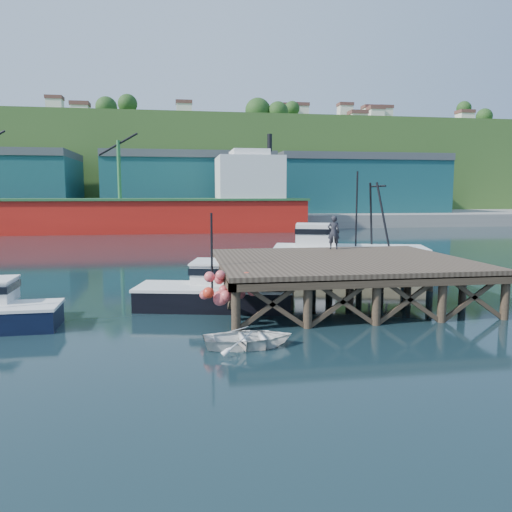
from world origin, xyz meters
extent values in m
plane|color=black|center=(0.00, 0.00, 0.00)|extent=(300.00, 300.00, 0.00)
cube|color=brown|center=(5.50, 0.00, 2.00)|extent=(12.00, 10.00, 0.25)
cube|color=#473828|center=(5.50, -4.85, 1.75)|extent=(12.00, 0.30, 0.35)
cylinder|color=#473828|center=(-0.20, -4.70, 0.80)|extent=(0.36, 0.36, 2.60)
cylinder|color=#473828|center=(11.20, -4.70, 0.80)|extent=(0.36, 0.36, 2.60)
cylinder|color=#473828|center=(-0.20, 4.70, 0.80)|extent=(0.36, 0.36, 2.60)
cylinder|color=#473828|center=(11.20, 4.70, 0.80)|extent=(0.36, 0.36, 2.60)
cube|color=gray|center=(0.00, 70.00, 1.00)|extent=(160.00, 40.00, 2.00)
cube|color=#184851|center=(0.00, 65.00, 6.50)|extent=(28.00, 16.00, 9.00)
cube|color=#184851|center=(30.00, 65.00, 6.50)|extent=(30.00, 16.00, 9.00)
cube|color=red|center=(-12.00, 48.00, 2.20)|extent=(55.00, 9.50, 4.40)
cube|color=#26592D|center=(-12.00, 48.00, 4.50)|extent=(55.50, 10.00, 0.30)
cube|color=silver|center=(8.00, 48.00, 7.50)|extent=(9.00, 9.00, 6.00)
cube|color=silver|center=(8.00, 48.00, 10.80)|extent=(5.00, 7.00, 1.20)
cylinder|color=black|center=(11.00, 48.00, 12.50)|extent=(0.70, 0.70, 2.50)
cube|color=#2D511E|center=(0.00, 100.00, 11.00)|extent=(220.00, 50.00, 22.00)
cube|color=black|center=(-0.72, -0.70, 0.49)|extent=(7.43, 4.09, 0.97)
cube|color=silver|center=(-0.72, -0.70, 1.00)|extent=(7.58, 4.18, 0.13)
cube|color=silver|center=(-0.44, 0.54, 1.46)|extent=(2.80, 2.80, 0.97)
cube|color=black|center=(-0.44, 0.54, 1.68)|extent=(2.95, 2.95, 0.32)
cylinder|color=black|center=(-0.87, -1.38, 2.70)|extent=(0.10, 0.10, 3.46)
sphere|color=#D84F53|center=(-0.96, -3.72, 1.19)|extent=(0.45, 0.45, 0.45)
sphere|color=#D84F53|center=(0.02, -3.50, 1.41)|extent=(0.45, 0.45, 0.45)
sphere|color=red|center=(-0.42, -4.04, 1.62)|extent=(0.45, 0.45, 0.45)
cube|color=beige|center=(9.18, 8.86, 0.81)|extent=(10.48, 6.00, 1.62)
cube|color=silver|center=(9.18, 8.86, 1.67)|extent=(10.71, 6.23, 0.14)
cube|color=silver|center=(6.92, 8.86, 2.44)|extent=(3.29, 3.17, 1.62)
cube|color=black|center=(6.92, 8.86, 2.80)|extent=(3.40, 3.28, 0.36)
cylinder|color=black|center=(9.63, 8.86, 4.06)|extent=(0.12, 0.12, 5.41)
imported|color=white|center=(-0.01, -6.79, 0.32)|extent=(3.17, 2.31, 0.64)
imported|color=black|center=(6.48, 4.02, 3.08)|extent=(0.79, 0.62, 1.91)
camera|label=1|loc=(-2.41, -23.35, 5.27)|focal=35.00mm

